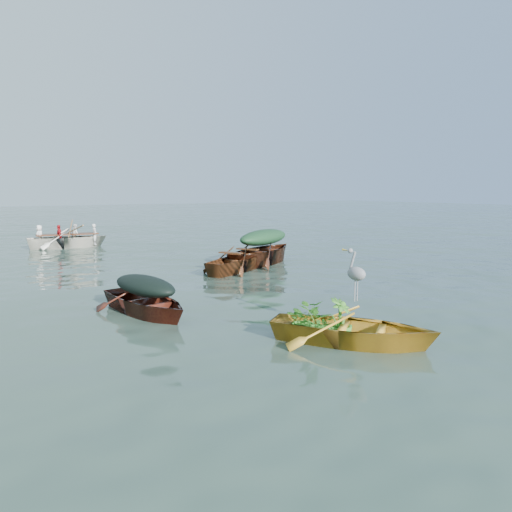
# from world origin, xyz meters

# --- Properties ---
(ground) EXTENTS (140.00, 140.00, 0.00)m
(ground) POSITION_xyz_m (0.00, 0.00, 0.00)
(ground) COLOR #374D41
(ground) RESTS_ON ground
(yellow_dinghy) EXTENTS (3.16, 3.57, 0.92)m
(yellow_dinghy) POSITION_xyz_m (-2.34, -3.47, 0.00)
(yellow_dinghy) COLOR #C08725
(yellow_dinghy) RESTS_ON ground
(dark_covered_boat) EXTENTS (1.83, 3.68, 0.87)m
(dark_covered_boat) POSITION_xyz_m (-4.43, 0.28, 0.00)
(dark_covered_boat) COLOR #4F2012
(dark_covered_boat) RESTS_ON ground
(green_tarp_boat) EXTENTS (5.27, 3.76, 1.24)m
(green_tarp_boat) POSITION_xyz_m (1.47, 4.58, 0.00)
(green_tarp_boat) COLOR #462210
(green_tarp_boat) RESTS_ON ground
(open_wooden_boat) EXTENTS (4.44, 3.21, 1.00)m
(open_wooden_boat) POSITION_xyz_m (0.03, 3.84, 0.00)
(open_wooden_boat) COLOR brown
(open_wooden_boat) RESTS_ON ground
(rowed_boat) EXTENTS (4.70, 1.96, 1.10)m
(rowed_boat) POSITION_xyz_m (-2.90, 13.08, 0.00)
(rowed_boat) COLOR white
(rowed_boat) RESTS_ON ground
(dark_tarp_cover) EXTENTS (1.01, 2.02, 0.40)m
(dark_tarp_cover) POSITION_xyz_m (-4.43, 0.28, 0.63)
(dark_tarp_cover) COLOR black
(dark_tarp_cover) RESTS_ON dark_covered_boat
(green_tarp_cover) EXTENTS (2.90, 2.07, 0.52)m
(green_tarp_cover) POSITION_xyz_m (1.47, 4.58, 0.88)
(green_tarp_cover) COLOR #1A4022
(green_tarp_cover) RESTS_ON green_tarp_boat
(thwart_benches) EXTENTS (2.28, 1.72, 0.04)m
(thwart_benches) POSITION_xyz_m (0.03, 3.84, 0.52)
(thwart_benches) COLOR #42220F
(thwart_benches) RESTS_ON open_wooden_boat
(heron) EXTENTS (0.46, 0.49, 0.92)m
(heron) POSITION_xyz_m (-1.93, -3.10, 0.92)
(heron) COLOR gray
(heron) RESTS_ON yellow_dinghy
(dinghy_weeds) EXTENTS (1.10, 1.14, 0.60)m
(dinghy_weeds) POSITION_xyz_m (-2.65, -3.01, 0.76)
(dinghy_weeds) COLOR #20691B
(dinghy_weeds) RESTS_ON yellow_dinghy
(rowers) EXTENTS (3.33, 1.64, 0.76)m
(rowers) POSITION_xyz_m (-2.90, 13.08, 0.93)
(rowers) COLOR silver
(rowers) RESTS_ON rowed_boat
(oars) EXTENTS (0.94, 2.66, 0.06)m
(oars) POSITION_xyz_m (-2.90, 13.08, 0.58)
(oars) COLOR #986739
(oars) RESTS_ON rowed_boat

